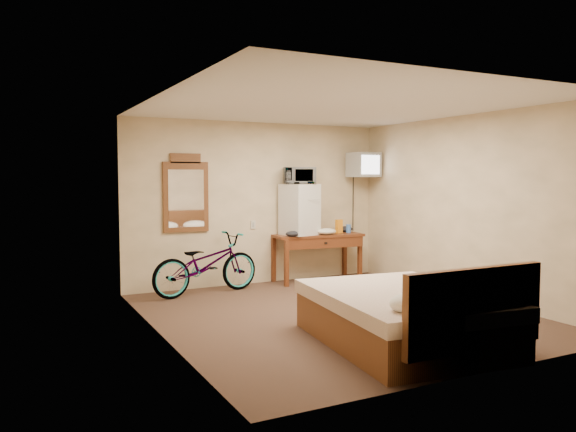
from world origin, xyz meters
The scene contains 13 objects.
room centered at (0.00, 0.00, 1.25)m, with size 4.60×4.64×2.50m.
desk centered at (0.93, 2.00, 0.64)m, with size 1.48×0.69×0.75m.
mini_fridge centered at (0.62, 2.06, 1.15)m, with size 0.59×0.58×0.80m.
microwave centered at (0.62, 2.06, 1.68)m, with size 0.48×0.33×0.27m, color silver.
snack_bag centered at (1.32, 2.01, 0.86)m, with size 0.11×0.06×0.22m, color orange.
blue_cup centered at (1.49, 1.99, 0.82)m, with size 0.08×0.08×0.14m, color #3C70CE.
cloth_cream centered at (1.00, 1.88, 0.80)m, with size 0.32×0.25×0.10m, color silver.
cloth_dark_a centered at (0.39, 1.86, 0.79)m, with size 0.24×0.18×0.09m, color black.
cloth_dark_b centered at (1.50, 2.09, 0.80)m, with size 0.22×0.18×0.10m, color black.
crt_television centered at (1.80, 2.02, 1.86)m, with size 0.50×0.59×0.40m.
wall_mirror centered at (-1.15, 2.27, 1.41)m, with size 0.67×0.04×1.14m.
bicycle centered at (-1.00, 1.84, 0.43)m, with size 0.57×1.64×0.86m, color black.
bed centered at (-0.02, -1.37, 0.29)m, with size 1.76×2.19×0.90m.
Camera 1 is at (-3.55, -5.68, 1.66)m, focal length 35.00 mm.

